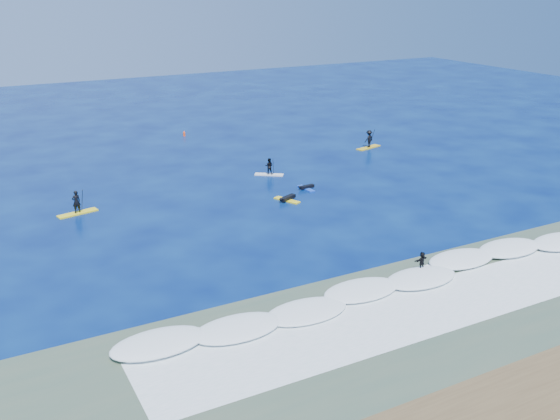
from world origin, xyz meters
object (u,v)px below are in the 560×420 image
marker_buoy (184,134)px  sup_paddler_center (269,168)px  sup_paddler_left (77,205)px  prone_paddler_near (287,199)px  sup_paddler_right (369,140)px  wave_surfer (422,262)px  prone_paddler_far (306,188)px

marker_buoy → sup_paddler_center: bearing=-84.9°
sup_paddler_left → prone_paddler_near: sup_paddler_left is taller
sup_paddler_center → prone_paddler_near: bearing=-69.5°
sup_paddler_center → sup_paddler_left: bearing=-137.0°
sup_paddler_center → sup_paddler_right: bearing=51.5°
sup_paddler_left → sup_paddler_right: 32.11m
sup_paddler_right → sup_paddler_center: bearing=-180.0°
sup_paddler_left → prone_paddler_near: (15.66, -4.88, -0.51)m
wave_surfer → sup_paddler_left: bearing=120.4°
sup_paddler_left → wave_surfer: bearing=-63.0°
sup_paddler_right → marker_buoy: (-15.57, 14.45, -0.59)m
sup_paddler_center → sup_paddler_right: sup_paddler_right is taller
prone_paddler_near → marker_buoy: size_ratio=3.63×
sup_paddler_right → prone_paddler_near: size_ratio=1.38×
sup_paddler_right → sup_paddler_left: bearing=175.3°
sup_paddler_left → sup_paddler_center: sup_paddler_left is taller
prone_paddler_near → prone_paddler_far: (2.88, 1.88, -0.02)m
sup_paddler_center → marker_buoy: (-1.64, 18.32, -0.40)m
sup_paddler_left → sup_paddler_right: size_ratio=0.96×
sup_paddler_left → sup_paddler_right: sup_paddler_right is taller
prone_paddler_far → marker_buoy: bearing=1.1°
wave_surfer → sup_paddler_center: bearing=78.7°
prone_paddler_near → marker_buoy: 25.36m
prone_paddler_near → prone_paddler_far: prone_paddler_near is taller
wave_surfer → prone_paddler_near: bearing=84.6°
prone_paddler_far → sup_paddler_left: bearing=75.6°
sup_paddler_center → prone_paddler_far: (0.93, -5.16, -0.55)m
sup_paddler_center → marker_buoy: 18.40m
sup_paddler_center → sup_paddler_right: size_ratio=0.77×
prone_paddler_far → wave_surfer: 17.59m
prone_paddler_near → sup_paddler_right: bearing=-78.9°
sup_paddler_left → wave_surfer: 26.29m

